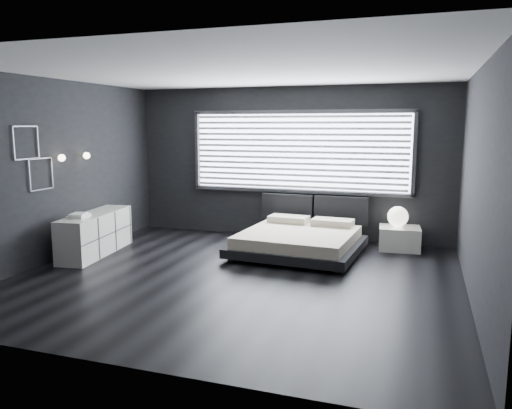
% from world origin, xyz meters
% --- Properties ---
extents(room, '(6.04, 6.00, 2.80)m').
position_xyz_m(room, '(0.00, 0.00, 1.40)').
color(room, black).
rests_on(room, ground).
extents(window, '(4.14, 0.09, 1.52)m').
position_xyz_m(window, '(0.20, 2.70, 1.61)').
color(window, white).
rests_on(window, ground).
extents(headboard, '(1.96, 0.16, 0.52)m').
position_xyz_m(headboard, '(0.52, 2.64, 0.57)').
color(headboard, black).
rests_on(headboard, ground).
extents(sconce_near, '(0.18, 0.11, 0.11)m').
position_xyz_m(sconce_near, '(-2.88, 0.05, 1.60)').
color(sconce_near, silver).
rests_on(sconce_near, ground).
extents(sconce_far, '(0.18, 0.11, 0.11)m').
position_xyz_m(sconce_far, '(-2.88, 0.65, 1.60)').
color(sconce_far, silver).
rests_on(sconce_far, ground).
extents(wall_art_upper, '(0.01, 0.48, 0.48)m').
position_xyz_m(wall_art_upper, '(-2.98, -0.55, 1.85)').
color(wall_art_upper, '#47474C').
rests_on(wall_art_upper, ground).
extents(wall_art_lower, '(0.01, 0.48, 0.48)m').
position_xyz_m(wall_art_lower, '(-2.98, -0.30, 1.38)').
color(wall_art_lower, '#47474C').
rests_on(wall_art_lower, ground).
extents(bed, '(2.06, 1.98, 0.50)m').
position_xyz_m(bed, '(0.52, 1.50, 0.23)').
color(bed, black).
rests_on(bed, ground).
extents(nightstand, '(0.71, 0.61, 0.39)m').
position_xyz_m(nightstand, '(2.07, 2.36, 0.20)').
color(nightstand, white).
rests_on(nightstand, ground).
extents(orb_lamp, '(0.35, 0.35, 0.35)m').
position_xyz_m(orb_lamp, '(2.02, 2.38, 0.56)').
color(orb_lamp, white).
rests_on(orb_lamp, nightstand).
extents(dresser, '(0.70, 1.74, 0.68)m').
position_xyz_m(dresser, '(-2.65, 0.47, 0.34)').
color(dresser, white).
rests_on(dresser, ground).
extents(book_stack, '(0.30, 0.37, 0.07)m').
position_xyz_m(book_stack, '(-2.65, 0.08, 0.71)').
color(book_stack, white).
rests_on(book_stack, dresser).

